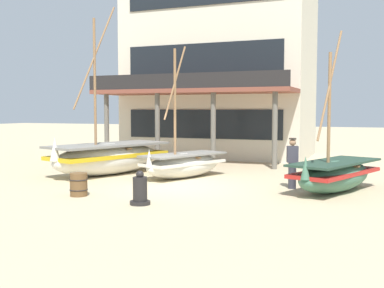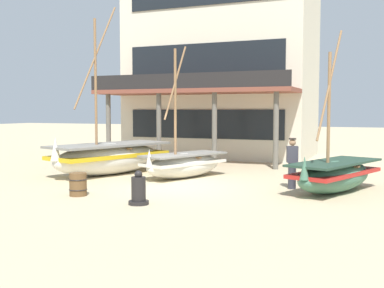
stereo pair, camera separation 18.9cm
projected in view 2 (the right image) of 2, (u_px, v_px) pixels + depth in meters
ground_plane at (181, 187)px, 15.72m from camera, size 120.00×120.00×0.00m
fishing_boat_near_left at (184, 164)px, 17.91m from camera, size 2.59×3.81×5.01m
fishing_boat_centre_large at (109, 157)px, 18.87m from camera, size 3.48×5.50×6.73m
fishing_boat_far_right at (335, 175)px, 14.80m from camera, size 2.73×4.17×5.10m
fisherman_by_hull at (292, 164)px, 15.36m from camera, size 0.41×0.33×1.68m
capstan_winch at (139, 191)px, 12.86m from camera, size 0.57×0.57×0.95m
wooden_barrel at (78, 184)px, 14.15m from camera, size 0.56×0.56×0.70m
harbor_building_main at (223, 64)px, 26.73m from camera, size 10.41×9.02×10.52m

